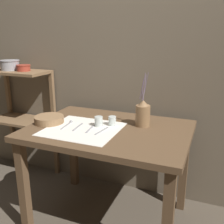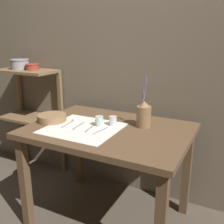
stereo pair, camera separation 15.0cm
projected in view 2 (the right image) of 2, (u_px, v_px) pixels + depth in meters
name	position (u px, v px, depth m)	size (l,w,h in m)	color
ground_plane	(109.00, 218.00, 2.06)	(12.00, 12.00, 0.00)	brown
stone_wall_back	(138.00, 58.00, 2.16)	(7.00, 0.06, 2.40)	#6B5E4C
wooden_table	(109.00, 141.00, 1.88)	(1.12, 0.81, 0.76)	brown
wooden_shelf_unit	(32.00, 101.00, 2.59)	(0.58, 0.31, 1.07)	brown
linen_cloth	(83.00, 128.00, 1.84)	(0.50, 0.46, 0.00)	white
pitcher_with_flowers	(144.00, 115.00, 1.84)	(0.10, 0.10, 0.39)	olive
wooden_bowl	(52.00, 118.00, 1.98)	(0.22, 0.22, 0.05)	#8E6B47
glass_tumbler_near	(99.00, 121.00, 1.86)	(0.06, 0.06, 0.07)	silver
glass_tumbler_far	(113.00, 121.00, 1.88)	(0.06, 0.06, 0.07)	silver
spoon_outer	(71.00, 122.00, 1.95)	(0.03, 0.17, 0.02)	#939399
fork_outer	(78.00, 126.00, 1.87)	(0.03, 0.16, 0.00)	#939399
fork_inner	(90.00, 128.00, 1.83)	(0.03, 0.16, 0.00)	#939399
knife_center	(101.00, 131.00, 1.78)	(0.04, 0.16, 0.00)	#939399
metal_pot_large	(20.00, 64.00, 2.49)	(0.18, 0.18, 0.09)	#939399
metal_pot_small	(32.00, 67.00, 2.43)	(0.13, 0.13, 0.06)	#9E3828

